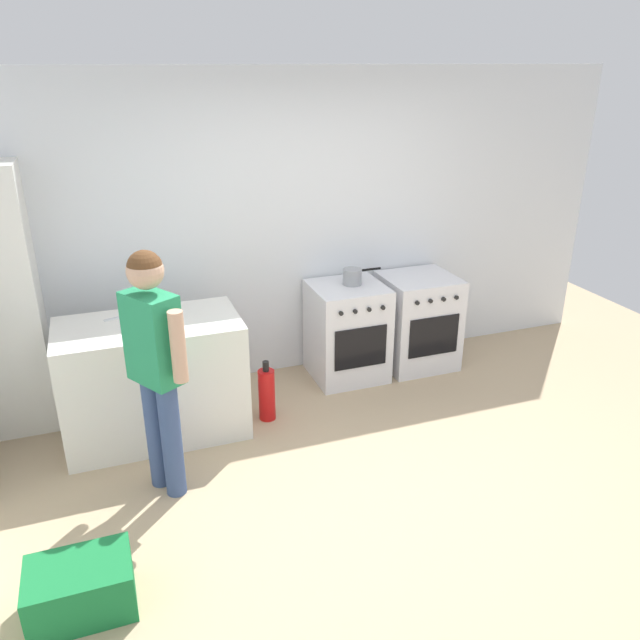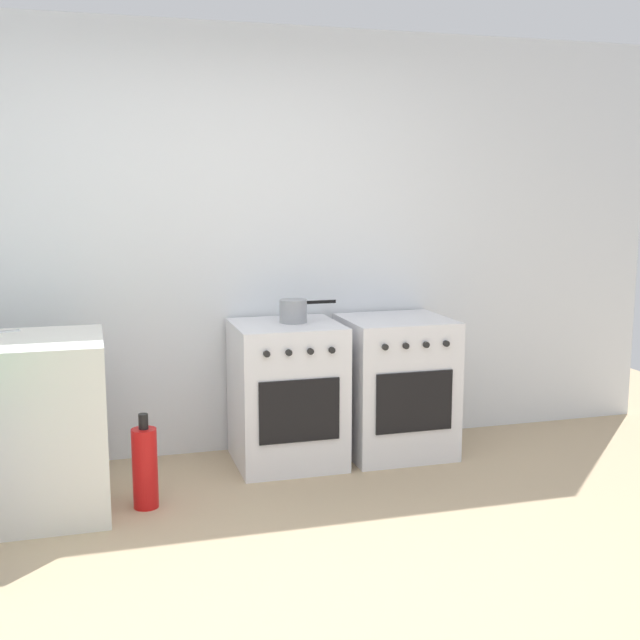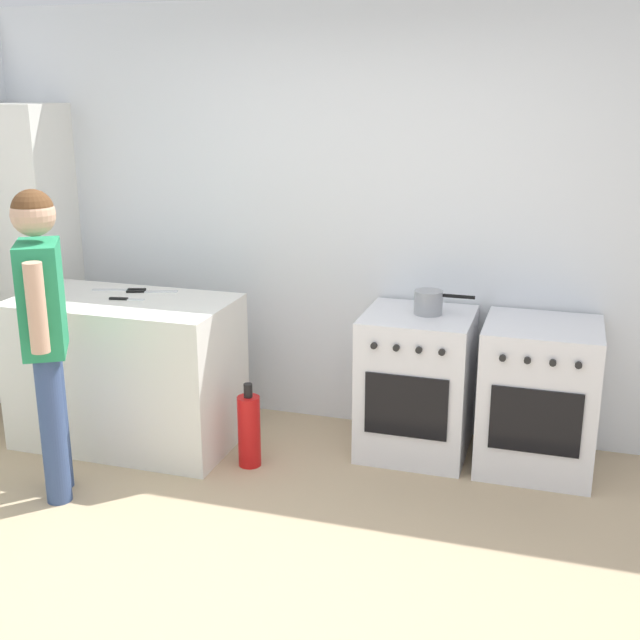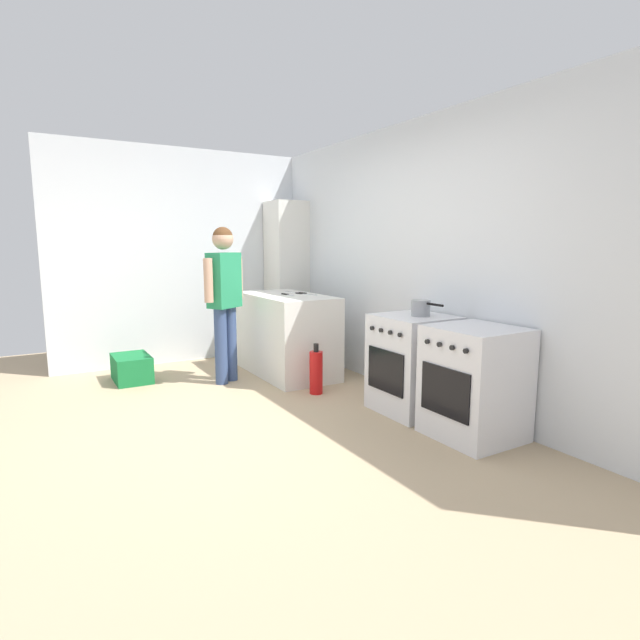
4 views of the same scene
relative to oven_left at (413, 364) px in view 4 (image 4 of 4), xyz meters
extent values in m
plane|color=tan|center=(-0.35, -1.58, -0.43)|extent=(8.00, 8.00, 0.00)
cube|color=silver|center=(-0.35, 0.37, 0.87)|extent=(6.00, 0.10, 2.60)
cube|color=silver|center=(-2.95, -1.18, 0.87)|extent=(0.10, 3.10, 2.60)
cube|color=silver|center=(-1.70, -0.38, 0.02)|extent=(1.30, 0.70, 0.90)
cube|color=silver|center=(0.00, 0.00, 0.00)|extent=(0.62, 0.60, 0.85)
cube|color=black|center=(0.00, -0.30, -0.03)|extent=(0.47, 0.01, 0.36)
cylinder|color=black|center=(-0.14, -0.12, 0.42)|extent=(0.20, 0.20, 0.01)
cylinder|color=black|center=(0.14, -0.12, 0.42)|extent=(0.20, 0.20, 0.01)
cylinder|color=black|center=(-0.14, 0.12, 0.42)|extent=(0.20, 0.20, 0.01)
cylinder|color=black|center=(0.14, 0.12, 0.42)|extent=(0.20, 0.20, 0.01)
cylinder|color=black|center=(-0.19, -0.31, 0.31)|extent=(0.04, 0.02, 0.04)
cylinder|color=black|center=(-0.06, -0.31, 0.31)|extent=(0.04, 0.02, 0.04)
cylinder|color=black|center=(0.06, -0.31, 0.31)|extent=(0.04, 0.02, 0.04)
cylinder|color=black|center=(0.19, -0.31, 0.31)|extent=(0.04, 0.02, 0.04)
cube|color=silver|center=(0.70, 0.00, 0.00)|extent=(0.63, 0.60, 0.85)
cube|color=black|center=(0.70, -0.30, -0.03)|extent=(0.48, 0.01, 0.36)
cylinder|color=black|center=(0.55, -0.12, 0.42)|extent=(0.20, 0.20, 0.01)
cylinder|color=black|center=(0.84, -0.12, 0.42)|extent=(0.20, 0.20, 0.01)
cylinder|color=black|center=(0.55, 0.12, 0.42)|extent=(0.20, 0.20, 0.01)
cylinder|color=black|center=(0.84, 0.12, 0.42)|extent=(0.20, 0.20, 0.01)
cylinder|color=black|center=(0.51, -0.31, 0.31)|extent=(0.04, 0.02, 0.04)
cylinder|color=black|center=(0.63, -0.31, 0.31)|extent=(0.04, 0.02, 0.04)
cylinder|color=black|center=(0.76, -0.31, 0.31)|extent=(0.04, 0.02, 0.04)
cylinder|color=black|center=(0.89, -0.31, 0.31)|extent=(0.04, 0.02, 0.04)
cylinder|color=gray|center=(0.05, 0.02, 0.49)|extent=(0.16, 0.16, 0.14)
cylinder|color=black|center=(0.22, 0.02, 0.54)|extent=(0.18, 0.02, 0.02)
cube|color=silver|center=(-1.56, -0.16, 0.48)|extent=(0.20, 0.10, 0.01)
cube|color=black|center=(-1.71, -0.21, 0.48)|extent=(0.11, 0.06, 0.01)
cube|color=silver|center=(-1.88, -0.21, 0.48)|extent=(0.22, 0.10, 0.01)
cube|color=black|center=(-1.72, -0.16, 0.48)|extent=(0.11, 0.06, 0.01)
cube|color=silver|center=(-1.61, -0.37, 0.48)|extent=(0.10, 0.04, 0.01)
cube|color=black|center=(-1.71, -0.39, 0.48)|extent=(0.11, 0.05, 0.01)
cylinder|color=#384C7A|center=(-1.68, -1.16, -0.03)|extent=(0.13, 0.13, 0.80)
cylinder|color=#384C7A|center=(-1.76, -1.02, -0.03)|extent=(0.13, 0.13, 0.80)
cube|color=#268C59|center=(-1.72, -1.09, 0.66)|extent=(0.35, 0.39, 0.57)
cylinder|color=tan|center=(-1.60, -1.30, 0.67)|extent=(0.09, 0.09, 0.44)
cylinder|color=tan|center=(-1.84, -0.88, 0.67)|extent=(0.09, 0.09, 0.44)
sphere|color=tan|center=(-1.72, -1.09, 1.08)|extent=(0.22, 0.22, 0.22)
sphere|color=brown|center=(-1.72, -1.09, 1.10)|extent=(0.21, 0.21, 0.21)
cylinder|color=red|center=(-0.87, -0.48, -0.22)|extent=(0.13, 0.13, 0.42)
cylinder|color=black|center=(-0.87, -0.48, 0.03)|extent=(0.05, 0.05, 0.08)
cube|color=#197238|center=(-2.26, -1.96, -0.29)|extent=(0.52, 0.36, 0.28)
cube|color=silver|center=(-2.65, 0.10, 0.57)|extent=(0.48, 0.44, 2.00)
camera|label=1|loc=(-1.94, -4.63, 2.19)|focal=35.00mm
camera|label=2|loc=(-1.09, -4.52, 1.21)|focal=45.00mm
camera|label=3|loc=(0.77, -4.38, 1.69)|focal=45.00mm
camera|label=4|loc=(3.25, -2.85, 1.04)|focal=28.00mm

